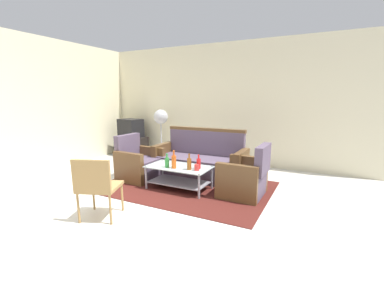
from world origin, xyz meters
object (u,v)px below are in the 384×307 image
at_px(tv_stand, 132,146).
at_px(television, 131,128).
at_px(wicker_chair, 97,184).
at_px(bottle_green, 167,162).
at_px(bottle_red, 199,163).
at_px(bottle_orange, 174,161).
at_px(pedestal_fan, 161,120).
at_px(coffee_table, 179,174).
at_px(armchair_right, 245,179).
at_px(armchair_left, 139,165).
at_px(cup, 197,167).
at_px(bottle_brown, 189,164).
at_px(couch, 200,162).

relative_size(tv_stand, television, 1.19).
bearing_deg(wicker_chair, bottle_green, 59.79).
bearing_deg(bottle_red, tv_stand, 148.92).
height_order(bottle_orange, bottle_green, bottle_orange).
bearing_deg(pedestal_fan, wicker_chair, -70.03).
xyz_separation_m(coffee_table, bottle_orange, (-0.01, -0.14, 0.26)).
xyz_separation_m(bottle_orange, tv_stand, (-2.47, 1.88, -0.27)).
bearing_deg(armchair_right, armchair_left, 92.20).
xyz_separation_m(cup, wicker_chair, (-0.74, -1.41, 0.03)).
xyz_separation_m(bottle_brown, tv_stand, (-2.74, 1.84, -0.25)).
bearing_deg(tv_stand, pedestal_fan, 3.04).
distance_m(couch, wicker_chair, 2.31).
relative_size(bottle_red, pedestal_fan, 0.19).
distance_m(coffee_table, cup, 0.44).
distance_m(coffee_table, wicker_chair, 1.56).
bearing_deg(television, wicker_chair, 134.47).
relative_size(cup, tv_stand, 0.12).
bearing_deg(cup, wicker_chair, -117.53).
relative_size(armchair_right, cup, 8.50).
bearing_deg(tv_stand, coffee_table, -34.95).
relative_size(couch, cup, 18.10).
xyz_separation_m(bottle_red, television, (-2.85, 1.72, 0.26)).
xyz_separation_m(bottle_orange, bottle_green, (-0.13, -0.01, -0.03)).
bearing_deg(bottle_red, couch, 113.13).
distance_m(bottle_brown, cup, 0.14).
relative_size(couch, bottle_green, 7.57).
height_order(armchair_right, bottle_red, armchair_right).
bearing_deg(bottle_brown, cup, 6.64).
bearing_deg(bottle_orange, cup, 7.33).
xyz_separation_m(armchair_right, bottle_green, (-1.25, -0.37, 0.21)).
bearing_deg(bottle_red, cup, -79.94).
relative_size(bottle_brown, cup, 2.69).
bearing_deg(armchair_left, bottle_orange, 75.99).
bearing_deg(pedestal_fan, armchair_right, -30.62).
relative_size(armchair_left, bottle_red, 3.53).
height_order(coffee_table, bottle_green, bottle_green).
relative_size(bottle_red, wicker_chair, 0.29).
relative_size(bottle_green, pedestal_fan, 0.19).
bearing_deg(armchair_right, tv_stand, 67.55).
height_order(bottle_red, television, television).
distance_m(armchair_left, cup, 1.41).
bearing_deg(bottle_orange, couch, 86.09).
xyz_separation_m(bottle_brown, bottle_green, (-0.40, -0.04, -0.01)).
distance_m(coffee_table, pedestal_fan, 2.48).
xyz_separation_m(couch, cup, (0.34, -0.85, 0.14)).
xyz_separation_m(armchair_left, tv_stand, (-1.50, 1.58, -0.03)).
bearing_deg(bottle_red, bottle_green, -162.41).
xyz_separation_m(bottle_orange, cup, (0.40, 0.05, -0.07)).
bearing_deg(pedestal_fan, bottle_orange, -51.57).
distance_m(armchair_left, bottle_green, 0.92).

